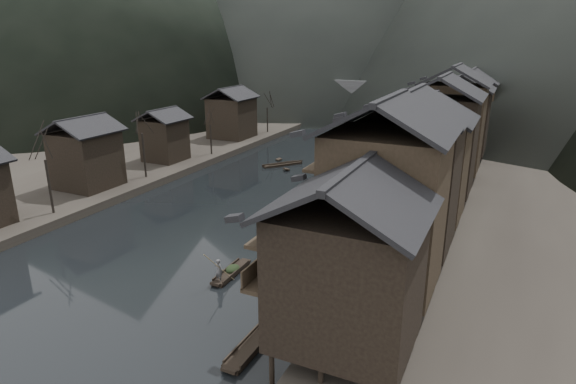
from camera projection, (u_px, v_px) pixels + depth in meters
The scene contains 12 objects.
water at pixel (178, 261), 40.34m from camera, with size 300.00×300.00×0.00m, color black.
left_bank at pixel (160, 134), 88.76m from camera, with size 40.00×200.00×1.20m, color #2D2823.
stilt_houses at pixel (437, 134), 47.06m from camera, with size 9.00×67.60×15.05m.
left_houses at pixel (145, 132), 64.20m from camera, with size 8.10×53.20×8.73m.
bare_trees at pixel (126, 136), 56.32m from camera, with size 3.98×62.84×7.95m.
moored_sampans at pixel (383, 203), 53.41m from camera, with size 3.37×63.02×0.47m.
midriver_boats at pixel (352, 143), 83.39m from camera, with size 16.23×42.25×0.45m.
stone_bridge at pixel (391, 100), 100.60m from camera, with size 40.00×6.00×9.00m.
hero_sampan at pixel (231, 272), 37.92m from camera, with size 1.09×4.76×0.43m.
cargo_heap at pixel (233, 265), 37.94m from camera, with size 1.04×1.37×0.63m, color black.
boatman at pixel (219, 268), 36.15m from camera, with size 0.68×0.44×1.86m, color #5A5A5D.
bamboo_pole at pixel (219, 237), 35.27m from camera, with size 0.06×0.06×4.29m, color #8C7A51.
Camera 1 is at (23.99, -29.08, 18.01)m, focal length 30.00 mm.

